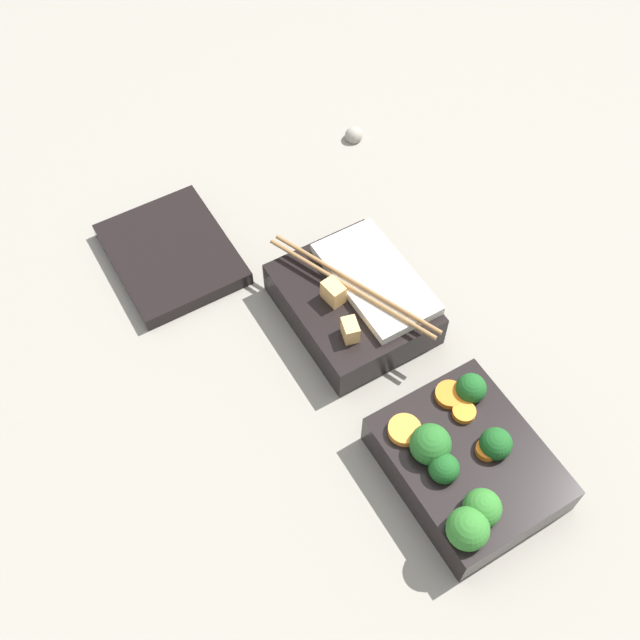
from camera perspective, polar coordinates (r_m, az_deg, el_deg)
name	(u,v)px	position (r m, az deg, el deg)	size (l,w,h in m)	color
ground_plane	(404,392)	(0.84, 6.38, -5.49)	(3.00, 3.00, 0.00)	gray
bento_tray_vegetable	(464,465)	(0.78, 10.92, -10.82)	(0.18, 0.14, 0.08)	black
bento_tray_rice	(355,301)	(0.87, 2.68, 1.47)	(0.21, 0.14, 0.07)	black
bento_lid	(172,254)	(0.95, -11.25, 4.96)	(0.17, 0.14, 0.02)	black
pebble_1	(354,135)	(1.09, 2.58, 13.87)	(0.02, 0.02, 0.02)	gray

